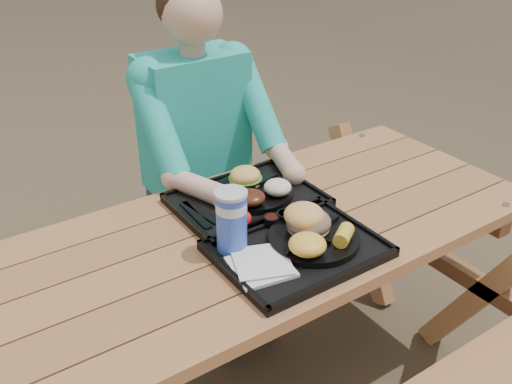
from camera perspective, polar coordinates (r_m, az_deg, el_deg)
picnic_table at (r=1.95m, az=0.00°, el=-13.06°), size 1.80×1.49×0.75m
tray_near at (r=1.62m, az=4.13°, el=-5.80°), size 0.45×0.35×0.02m
tray_far at (r=1.84m, az=-0.88°, el=-0.97°), size 0.45×0.35×0.02m
plate_near at (r=1.63m, az=5.80°, el=-4.67°), size 0.26×0.26×0.02m
plate_far at (r=1.85m, az=-0.28°, el=-0.04°), size 0.26×0.26×0.02m
napkin_stack at (r=1.52m, az=0.50°, el=-7.39°), size 0.18×0.18×0.02m
soda_cup at (r=1.56m, az=-2.45°, el=-3.07°), size 0.08×0.08×0.17m
condiment_bbq at (r=1.70m, az=1.56°, el=-2.88°), size 0.05×0.05×0.03m
condiment_mustard at (r=1.71m, az=3.00°, el=-2.56°), size 0.05×0.05×0.03m
sandwich at (r=1.62m, az=5.35°, el=-1.89°), size 0.12×0.12×0.13m
mac_cheese at (r=1.54m, az=5.17°, el=-5.25°), size 0.10×0.10×0.05m
corn_cob at (r=1.60m, az=8.76°, el=-4.28°), size 0.10×0.10×0.04m
cutlery_far at (r=1.77m, az=-5.53°, el=-1.94°), size 0.05×0.18×0.01m
burger at (r=1.86m, az=-1.08°, el=2.06°), size 0.10×0.10×0.09m
baked_beans at (r=1.76m, az=-0.52°, el=-0.56°), size 0.09×0.09×0.04m
potato_salad at (r=1.81m, az=2.18°, el=0.48°), size 0.09×0.09×0.05m
diner at (r=2.25m, az=-5.66°, el=1.45°), size 0.48×0.84×1.28m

